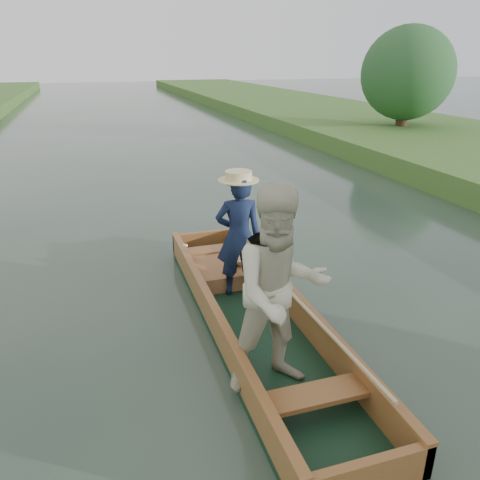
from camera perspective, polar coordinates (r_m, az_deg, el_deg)
name	(u,v)px	position (r m, az deg, el deg)	size (l,w,h in m)	color
ground	(255,330)	(5.78, 1.84, -10.91)	(120.00, 120.00, 0.00)	#283D30
trees_far	(163,80)	(12.84, -9.35, 18.68)	(22.04, 9.15, 4.46)	#47331E
punt	(260,288)	(5.11, 2.47, -5.88)	(1.20, 5.00, 2.10)	black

